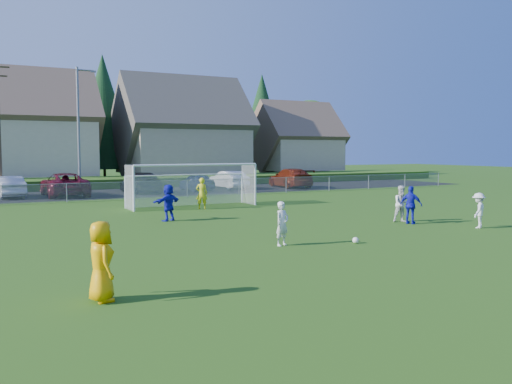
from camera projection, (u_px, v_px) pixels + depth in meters
ground at (373, 253)px, 17.27m from camera, size 160.00×160.00×0.00m
asphalt_lot at (137, 192)px, 41.51m from camera, size 60.00×60.00×0.00m
grass_embankment at (114, 182)px, 48.09m from camera, size 70.00×6.00×0.80m
soccer_ball at (356, 240)px, 19.05m from camera, size 0.22×0.22×0.22m
referee at (101, 261)px, 11.71m from camera, size 0.63×0.90×1.76m
player_white_a at (282, 224)px, 18.56m from camera, size 0.64×0.52×1.52m
player_white_b at (402, 204)px, 24.59m from camera, size 0.99×0.89×1.66m
player_white_c at (479, 210)px, 22.73m from camera, size 1.11×0.94×1.49m
player_blue_a at (411, 205)px, 23.98m from camera, size 0.85×1.06×1.69m
player_blue_b at (168, 203)px, 25.00m from camera, size 1.64×1.15×1.70m
goalkeeper at (202, 193)px, 29.90m from camera, size 0.74×0.62×1.74m
car_b at (8, 187)px, 37.05m from camera, size 2.16×4.68×1.49m
car_c at (64, 185)px, 38.28m from camera, size 2.81×5.94×1.64m
car_d at (141, 183)px, 41.24m from camera, size 2.19×5.38×1.56m
car_e at (196, 182)px, 42.93m from camera, size 1.82×4.18×1.40m
car_f at (229, 180)px, 45.35m from camera, size 1.83×4.62×1.49m
car_g at (290, 178)px, 47.09m from camera, size 3.05×5.92×1.64m
soccer_goal at (191, 178)px, 31.29m from camera, size 7.42×1.90×2.50m
chainlink_fence at (159, 189)px, 36.61m from camera, size 52.06×0.06×1.20m
streetlight at (79, 127)px, 37.73m from camera, size 1.38×0.18×9.00m
houses_row at (115, 110)px, 55.04m from camera, size 53.90×11.45×13.27m
tree_row at (93, 117)px, 60.17m from camera, size 65.98×12.36×13.80m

